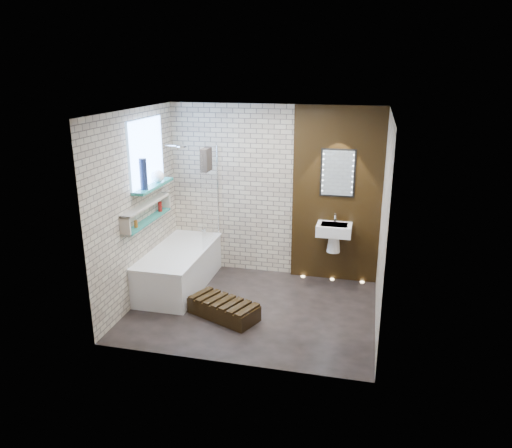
% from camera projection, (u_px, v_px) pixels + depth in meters
% --- Properties ---
extents(ground, '(3.20, 3.20, 0.00)m').
position_uv_depth(ground, '(253.00, 309.00, 6.62)').
color(ground, black).
rests_on(ground, ground).
extents(room_shell, '(3.24, 3.20, 2.60)m').
position_uv_depth(room_shell, '(253.00, 216.00, 6.22)').
color(room_shell, tan).
rests_on(room_shell, ground).
extents(walnut_panel, '(1.30, 0.06, 2.60)m').
position_uv_depth(walnut_panel, '(337.00, 196.00, 7.19)').
color(walnut_panel, black).
rests_on(walnut_panel, ground).
extents(clerestory_window, '(0.18, 1.00, 0.94)m').
position_uv_depth(clerestory_window, '(148.00, 159.00, 6.71)').
color(clerestory_window, '#7FADE0').
rests_on(clerestory_window, room_shell).
extents(display_niche, '(0.14, 1.30, 0.26)m').
position_uv_depth(display_niche, '(147.00, 213.00, 6.73)').
color(display_niche, '#217B70').
rests_on(display_niche, room_shell).
extents(bathtub, '(0.79, 1.74, 0.70)m').
position_uv_depth(bathtub, '(180.00, 268.00, 7.22)').
color(bathtub, white).
rests_on(bathtub, ground).
extents(bath_screen, '(0.01, 0.78, 1.40)m').
position_uv_depth(bath_screen, '(210.00, 197.00, 7.24)').
color(bath_screen, white).
rests_on(bath_screen, bathtub).
extents(towel, '(0.10, 0.25, 0.33)m').
position_uv_depth(towel, '(206.00, 160.00, 6.95)').
color(towel, '#2A2321').
rests_on(towel, bath_screen).
extents(shower_head, '(0.18, 0.18, 0.02)m').
position_uv_depth(shower_head, '(182.00, 146.00, 7.17)').
color(shower_head, silver).
rests_on(shower_head, room_shell).
extents(washbasin, '(0.50, 0.36, 0.58)m').
position_uv_depth(washbasin, '(334.00, 233.00, 7.17)').
color(washbasin, white).
rests_on(washbasin, walnut_panel).
extents(led_mirror, '(0.50, 0.02, 0.70)m').
position_uv_depth(led_mirror, '(338.00, 173.00, 7.05)').
color(led_mirror, black).
rests_on(led_mirror, walnut_panel).
extents(walnut_step, '(1.01, 0.74, 0.20)m').
position_uv_depth(walnut_step, '(224.00, 309.00, 6.38)').
color(walnut_step, black).
rests_on(walnut_step, ground).
extents(niche_bottles, '(0.06, 0.82, 0.14)m').
position_uv_depth(niche_bottles, '(153.00, 211.00, 6.91)').
color(niche_bottles, '#934C16').
rests_on(niche_bottles, display_niche).
extents(sill_vases, '(0.17, 0.58, 0.42)m').
position_uv_depth(sill_vases, '(152.00, 176.00, 6.73)').
color(sill_vases, '#16203D').
rests_on(sill_vases, clerestory_window).
extents(floor_uplights, '(0.96, 0.06, 0.01)m').
position_uv_depth(floor_uplights, '(332.00, 279.00, 7.52)').
color(floor_uplights, '#FFD899').
rests_on(floor_uplights, ground).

